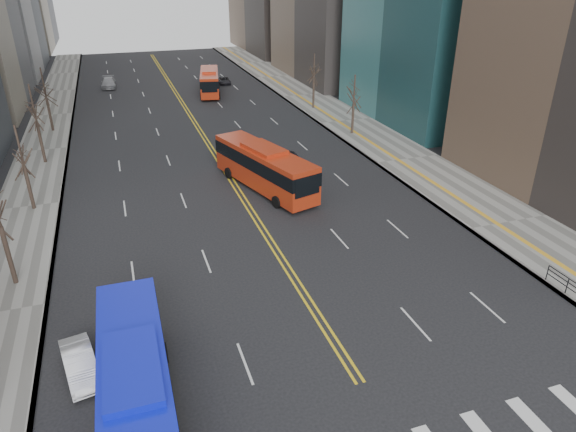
{
  "coord_description": "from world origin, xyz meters",
  "views": [
    {
      "loc": [
        -8.86,
        -10.68,
        17.3
      ],
      "look_at": [
        0.11,
        15.68,
        3.57
      ],
      "focal_mm": 32.0,
      "sensor_mm": 36.0,
      "label": 1
    }
  ],
  "objects": [
    {
      "name": "sidewalk_right",
      "position": [
        17.5,
        45.0,
        0.07
      ],
      "size": [
        7.0,
        130.0,
        0.15
      ],
      "primitive_type": "cube",
      "color": "slate",
      "rests_on": "ground"
    },
    {
      "name": "sidewalk_left",
      "position": [
        -16.5,
        45.0,
        0.07
      ],
      "size": [
        5.0,
        130.0,
        0.15
      ],
      "primitive_type": "cube",
      "color": "slate",
      "rests_on": "ground"
    },
    {
      "name": "centerline",
      "position": [
        0.0,
        55.0,
        0.01
      ],
      "size": [
        0.55,
        100.0,
        0.01
      ],
      "color": "gold",
      "rests_on": "ground"
    },
    {
      "name": "street_trees",
      "position": [
        -7.18,
        34.55,
        4.87
      ],
      "size": [
        35.2,
        47.2,
        7.6
      ],
      "color": "#30231D",
      "rests_on": "ground"
    },
    {
      "name": "blue_bus",
      "position": [
        -9.69,
        5.33,
        1.94
      ],
      "size": [
        3.03,
        12.77,
        3.69
      ],
      "color": "#0C17C1",
      "rests_on": "ground"
    },
    {
      "name": "red_bus_near",
      "position": [
        2.28,
        28.26,
        2.09
      ],
      "size": [
        6.05,
        12.24,
        3.77
      ],
      "color": "#B52E13",
      "rests_on": "ground"
    },
    {
      "name": "red_bus_far",
      "position": [
        4.78,
        65.18,
        1.95
      ],
      "size": [
        4.63,
        11.32,
        3.5
      ],
      "color": "#B52E13",
      "rests_on": "ground"
    },
    {
      "name": "car_white",
      "position": [
        -12.12,
        9.76,
        0.63
      ],
      "size": [
        2.04,
        4.01,
        1.26
      ],
      "primitive_type": "imported",
      "rotation": [
        0.0,
        0.0,
        0.19
      ],
      "color": "white",
      "rests_on": "ground"
    },
    {
      "name": "car_dark_mid",
      "position": [
        6.25,
        32.59,
        0.66
      ],
      "size": [
        1.77,
        3.96,
        1.32
      ],
      "primitive_type": "imported",
      "rotation": [
        0.0,
        0.0,
        0.05
      ],
      "color": "black",
      "rests_on": "ground"
    },
    {
      "name": "car_silver",
      "position": [
        -9.34,
        74.29,
        0.75
      ],
      "size": [
        2.26,
        5.21,
        1.49
      ],
      "primitive_type": "imported",
      "rotation": [
        0.0,
        0.0,
        -0.03
      ],
      "color": "gray",
      "rests_on": "ground"
    },
    {
      "name": "car_dark_far",
      "position": [
        8.2,
        71.13,
        0.53
      ],
      "size": [
        2.02,
        3.92,
        1.06
      ],
      "primitive_type": "imported",
      "rotation": [
        0.0,
        0.0,
        -0.07
      ],
      "color": "black",
      "rests_on": "ground"
    }
  ]
}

